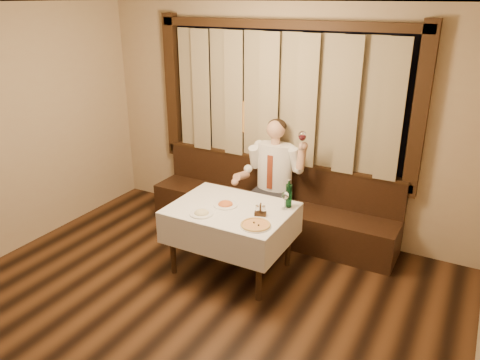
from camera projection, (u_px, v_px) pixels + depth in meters
The scene contains 10 objects.
room at pixel (190, 161), 4.10m from camera, with size 5.01×6.01×2.81m.
banquette at pixel (271, 209), 5.97m from camera, with size 3.20×0.61×0.94m.
dining_table at pixel (231, 216), 5.01m from camera, with size 1.27×0.97×0.76m.
pizza at pixel (256, 225), 4.56m from camera, with size 0.31×0.31×0.03m.
pasta_red at pixel (225, 203), 5.00m from camera, with size 0.26×0.26×0.09m.
pasta_cream at pixel (201, 211), 4.80m from camera, with size 0.25×0.25×0.08m.
green_bottle at pixel (289, 195), 4.94m from camera, with size 0.07×0.07×0.31m.
table_wine_glass at pixel (285, 196), 4.88m from camera, with size 0.08×0.08×0.20m.
cruet_caddy at pixel (260, 211), 4.77m from camera, with size 0.13×0.09×0.13m.
seated_man at pixel (272, 172), 5.67m from camera, with size 0.84×0.63×1.49m.
Camera 1 is at (2.23, -2.23, 2.86)m, focal length 35.00 mm.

